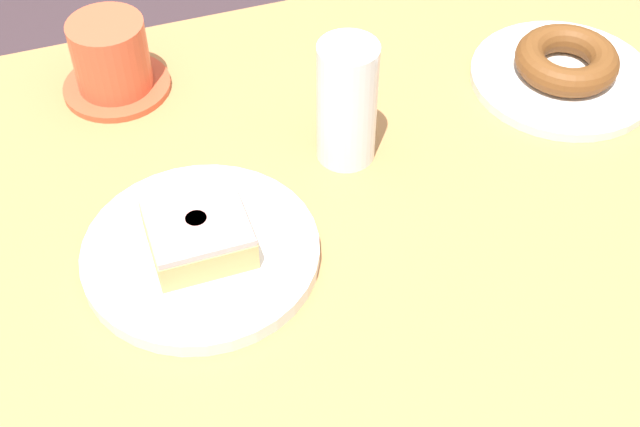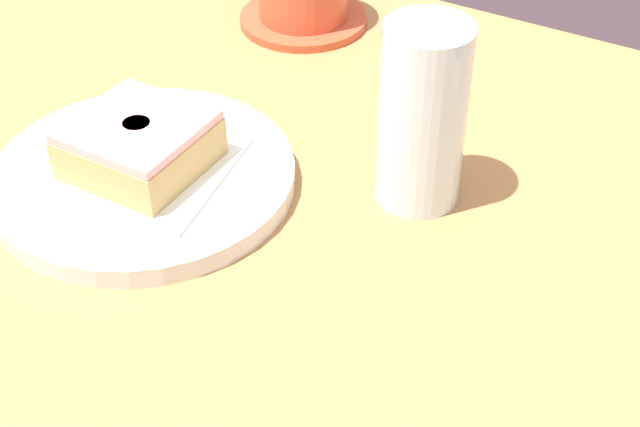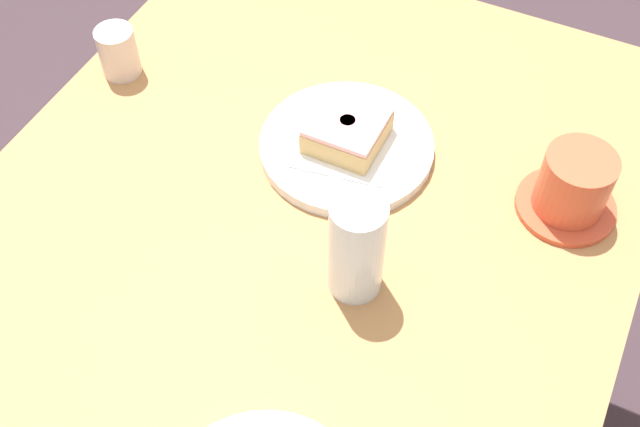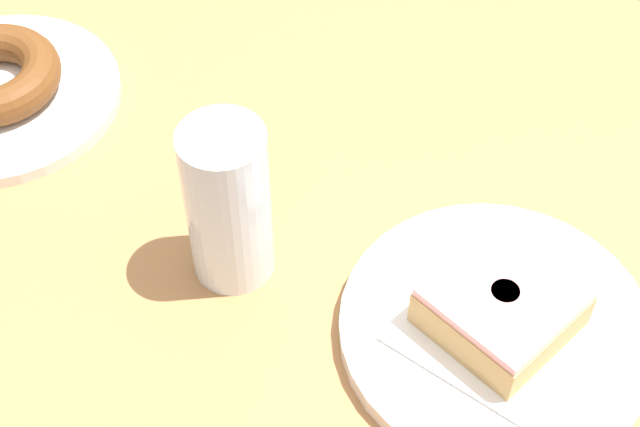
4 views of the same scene
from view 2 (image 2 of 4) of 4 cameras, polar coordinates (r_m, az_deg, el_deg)
name	(u,v)px [view 2 (image 2 of 4)]	position (r m, az deg, el deg)	size (l,w,h in m)	color
table	(338,361)	(0.69, 1.11, -9.05)	(1.09, 0.80, 0.72)	#A67343
plate_glazed_square	(144,177)	(0.71, -10.75, 2.22)	(0.23, 0.23, 0.02)	silver
napkin_glazed_square	(143,167)	(0.70, -10.84, 2.83)	(0.12, 0.12, 0.00)	white
donut_glazed_square	(139,144)	(0.69, -11.05, 4.20)	(0.09, 0.09, 0.04)	tan
water_glass	(423,116)	(0.65, 6.32, 5.99)	(0.06, 0.06, 0.14)	silver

